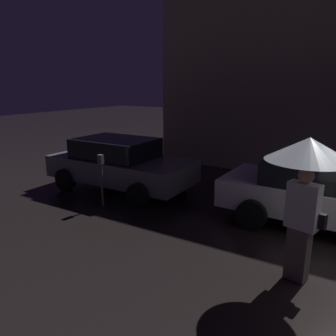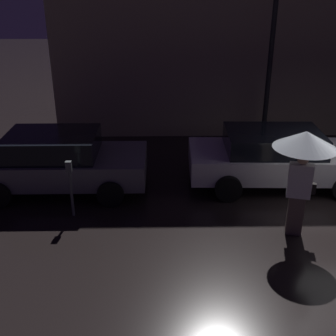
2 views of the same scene
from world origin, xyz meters
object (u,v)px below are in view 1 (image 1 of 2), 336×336
Objects in this scene: parked_car_white at (330,194)px; pedestrian_with_umbrella at (307,167)px; parking_meter at (101,175)px; parked_car_grey at (120,163)px.

pedestrian_with_umbrella reaches higher than parked_car_white.
parked_car_white reaches higher than parking_meter.
parked_car_white is 4.96m from parking_meter.
parked_car_grey is at bearing -176.41° from parked_car_white.
parking_meter is (-4.55, 0.76, -0.96)m from pedestrian_with_umbrella.
pedestrian_with_umbrella is at bearing -9.51° from parking_meter.
parked_car_grey is at bearing 172.64° from pedestrian_with_umbrella.
parking_meter is (0.53, -1.31, 0.05)m from parked_car_grey.
parking_meter is at bearing -174.71° from pedestrian_with_umbrella.
pedestrian_with_umbrella is at bearing -21.96° from parked_car_grey.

